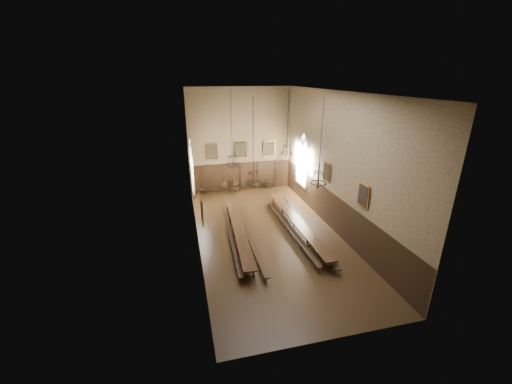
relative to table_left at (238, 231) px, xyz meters
name	(u,v)px	position (x,y,z in m)	size (l,w,h in m)	color
floor	(268,235)	(1.96, -0.21, -0.41)	(9.00, 18.00, 0.02)	black
ceiling	(270,91)	(1.96, -0.21, 8.61)	(9.00, 18.00, 0.02)	black
wall_back	(240,141)	(1.96, 8.80, 4.10)	(9.00, 0.02, 9.00)	#786749
wall_front	(340,240)	(1.96, -9.22, 4.10)	(9.00, 0.02, 9.00)	#786749
wall_left	(194,174)	(-2.55, -0.21, 4.10)	(0.02, 18.00, 9.00)	#786749
wall_right	(336,164)	(6.47, -0.21, 4.10)	(0.02, 18.00, 9.00)	#786749
wainscot_panelling	(268,217)	(1.96, -0.21, 0.85)	(9.00, 18.00, 2.50)	black
table_left	(238,231)	(0.00, 0.00, 0.00)	(1.34, 10.17, 0.79)	black
table_right	(297,226)	(3.98, -0.15, 0.00)	(0.73, 10.23, 0.80)	black
bench_left_outer	(231,236)	(-0.52, -0.34, -0.13)	(0.73, 9.26, 0.42)	black
bench_left_inner	(247,234)	(0.52, -0.35, -0.11)	(0.34, 9.95, 0.45)	black
bench_right_inner	(288,228)	(3.40, -0.14, -0.11)	(0.33, 9.96, 0.45)	black
bench_right_outer	(306,227)	(4.57, -0.28, -0.09)	(1.02, 10.63, 0.48)	black
chair_0	(203,191)	(-1.57, 8.32, -0.10)	(0.52, 0.52, 0.96)	black
chair_1	(215,191)	(-0.47, 8.27, -0.14)	(0.40, 0.40, 0.86)	black
chair_2	(226,189)	(0.44, 8.28, -0.08)	(0.52, 0.52, 1.03)	black
chair_3	(237,188)	(1.47, 8.31, -0.09)	(0.51, 0.51, 1.01)	black
chair_5	(257,187)	(3.35, 8.33, -0.09)	(0.52, 0.52, 1.03)	black
chair_6	(268,186)	(4.38, 8.39, -0.10)	(0.50, 0.50, 0.97)	black
chandelier_back_left	(232,160)	(0.19, 2.61, 4.06)	(0.89, 0.89, 5.02)	black
chandelier_back_right	(287,148)	(3.86, 2.02, 4.80)	(0.76, 0.76, 4.25)	black
chandelier_front_left	(253,177)	(0.29, -3.17, 4.65)	(0.80, 0.80, 4.40)	black
chandelier_front_right	(318,178)	(3.84, -3.21, 4.35)	(0.90, 0.90, 4.71)	black
portrait_back_0	(211,152)	(-0.64, 8.67, 3.30)	(1.10, 0.12, 1.40)	#C0832E
portrait_back_1	(241,150)	(1.96, 8.67, 3.30)	(1.10, 0.12, 1.40)	#C0832E
portrait_back_2	(269,149)	(4.56, 8.67, 3.30)	(1.10, 0.12, 1.40)	#C0832E
portrait_left_0	(196,182)	(-2.42, 0.79, 3.30)	(0.12, 1.00, 1.30)	#C0832E
portrait_left_1	(202,211)	(-2.42, -3.71, 3.30)	(0.12, 1.00, 1.30)	#C0832E
portrait_right_0	(327,172)	(6.34, 0.79, 3.30)	(0.12, 1.00, 1.30)	#C0832E
portrait_right_1	(363,195)	(6.34, -3.71, 3.30)	(0.12, 1.00, 1.30)	#C0832E
window_right	(302,160)	(6.39, 5.29, 3.00)	(0.20, 2.20, 4.60)	white
window_left	(192,167)	(-2.47, 5.29, 3.00)	(0.20, 2.20, 4.60)	white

